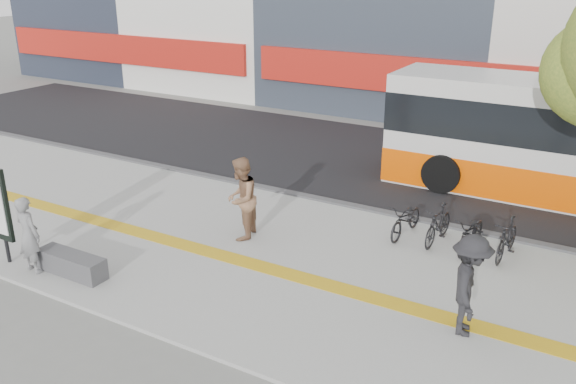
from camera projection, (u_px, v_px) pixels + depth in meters
The scene contains 10 objects.
ground at pixel (211, 283), 12.17m from camera, with size 120.00×120.00×0.00m, color slate.
sidewalk at pixel (251, 253), 13.37m from camera, with size 40.00×7.00×0.08m, color gray.
tactile_strip at pixel (238, 260), 12.95m from camera, with size 40.00×0.45×0.01m, color gold.
street at pixel (379, 162), 19.44m from camera, with size 40.00×8.00×0.06m, color black.
curb at pixel (323, 201), 16.19m from camera, with size 40.00×0.25×0.14m, color #3C3C3F.
bench at pixel (72, 264), 12.30m from camera, with size 1.60×0.45×0.45m, color #3C3C3F.
bicycle_row at pixel (453, 228), 13.47m from camera, with size 2.84×1.56×0.89m.
seated_woman at pixel (29, 235), 12.22m from camera, with size 0.60×0.39×1.64m, color black.
pedestrian_tan at pixel (241, 199), 13.69m from camera, with size 0.94×0.73×1.92m, color #90664A.
pedestrian_dark at pixel (469, 285), 10.13m from camera, with size 1.17×0.67×1.82m, color black.
Camera 1 is at (6.71, -8.49, 6.07)m, focal length 37.65 mm.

